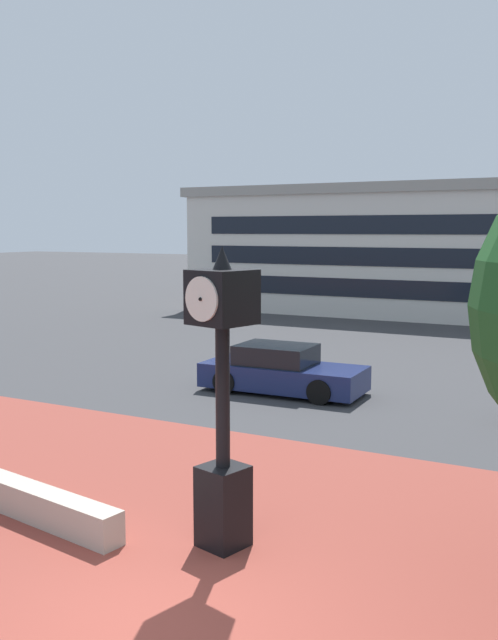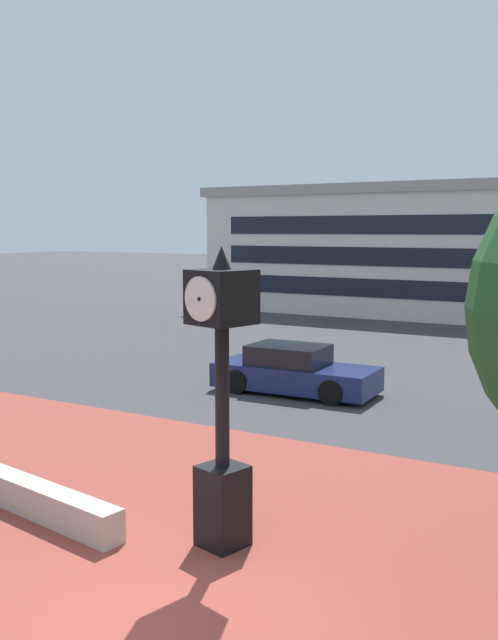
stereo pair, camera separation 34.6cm
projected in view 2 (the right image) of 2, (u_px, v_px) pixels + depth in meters
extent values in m
plane|color=#38383A|center=(148.00, 622.00, 7.88)|extent=(200.00, 200.00, 0.00)
cube|color=brown|center=(219.00, 567.00, 9.16)|extent=(44.00, 10.99, 0.01)
cube|color=#ADA393|center=(45.00, 503.00, 10.68)|extent=(3.22, 0.89, 0.50)
cube|color=black|center=(223.00, 506.00, 9.73)|extent=(0.71, 0.71, 1.14)
cylinder|color=black|center=(222.00, 396.00, 9.53)|extent=(0.20, 0.20, 1.95)
cube|color=black|center=(222.00, 297.00, 9.36)|extent=(0.89, 0.89, 0.73)
cylinder|color=silver|center=(242.00, 295.00, 9.63)|extent=(0.57, 0.18, 0.58)
sphere|color=black|center=(243.00, 295.00, 9.64)|extent=(0.05, 0.05, 0.05)
cylinder|color=silver|center=(200.00, 299.00, 9.10)|extent=(0.57, 0.18, 0.58)
sphere|color=black|center=(199.00, 299.00, 9.08)|extent=(0.05, 0.05, 0.05)
cone|color=black|center=(222.00, 258.00, 9.30)|extent=(0.25, 0.25, 0.31)
cube|color=navy|center=(296.00, 377.00, 18.90)|extent=(4.38, 1.87, 0.64)
cube|color=black|center=(288.00, 355.00, 18.94)|extent=(2.03, 1.56, 0.56)
cylinder|color=black|center=(354.00, 380.00, 19.00)|extent=(0.65, 0.24, 0.64)
cylinder|color=black|center=(331.00, 393.00, 17.58)|extent=(0.65, 0.24, 0.64)
cylinder|color=black|center=(265.00, 371.00, 20.26)|extent=(0.65, 0.24, 0.64)
cylinder|color=black|center=(237.00, 382.00, 18.84)|extent=(0.65, 0.24, 0.64)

